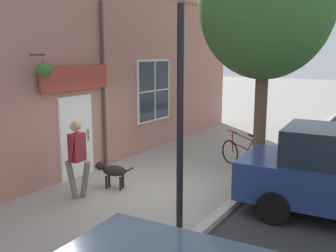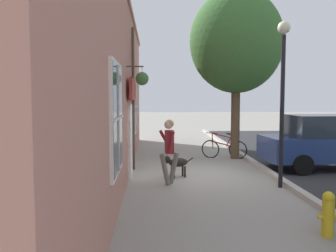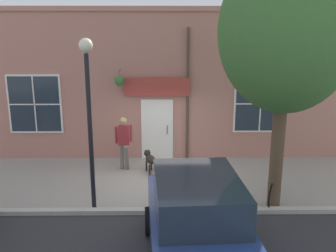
{
  "view_description": "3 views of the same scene",
  "coord_description": "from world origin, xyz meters",
  "px_view_note": "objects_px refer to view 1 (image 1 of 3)",
  "views": [
    {
      "loc": [
        4.74,
        -6.88,
        3.1
      ],
      "look_at": [
        0.11,
        0.55,
        1.44
      ],
      "focal_mm": 40.0,
      "sensor_mm": 36.0,
      "label": 1
    },
    {
      "loc": [
        -1.54,
        -11.1,
        2.34
      ],
      "look_at": [
        -1.04,
        0.22,
        1.44
      ],
      "focal_mm": 40.0,
      "sensor_mm": 36.0,
      "label": 2
    },
    {
      "loc": [
        10.41,
        0.0,
        4.37
      ],
      "look_at": [
        -0.58,
        0.14,
        1.57
      ],
      "focal_mm": 40.0,
      "sensor_mm": 36.0,
      "label": 3
    }
  ],
  "objects_px": {
    "street_tree_by_curb": "(267,9)",
    "street_lamp": "(180,74)",
    "leaning_bicycle": "(245,154)",
    "pedestrian_walking": "(77,151)",
    "dog_on_leash": "(112,171)"
  },
  "relations": [
    {
      "from": "street_tree_by_curb",
      "to": "street_lamp",
      "type": "relative_size",
      "value": 1.49
    },
    {
      "from": "street_tree_by_curb",
      "to": "leaning_bicycle",
      "type": "bearing_deg",
      "value": 177.41
    },
    {
      "from": "pedestrian_walking",
      "to": "street_tree_by_curb",
      "type": "height_order",
      "value": "street_tree_by_curb"
    },
    {
      "from": "dog_on_leash",
      "to": "street_lamp",
      "type": "height_order",
      "value": "street_lamp"
    },
    {
      "from": "pedestrian_walking",
      "to": "street_lamp",
      "type": "height_order",
      "value": "street_lamp"
    },
    {
      "from": "dog_on_leash",
      "to": "street_tree_by_curb",
      "type": "relative_size",
      "value": 0.15
    },
    {
      "from": "street_tree_by_curb",
      "to": "street_lamp",
      "type": "bearing_deg",
      "value": -88.51
    },
    {
      "from": "pedestrian_walking",
      "to": "dog_on_leash",
      "type": "xyz_separation_m",
      "value": [
        0.24,
        0.84,
        -0.61
      ]
    },
    {
      "from": "street_tree_by_curb",
      "to": "leaning_bicycle",
      "type": "relative_size",
      "value": 3.81
    },
    {
      "from": "street_tree_by_curb",
      "to": "street_lamp",
      "type": "xyz_separation_m",
      "value": [
        0.12,
        -4.6,
        -1.45
      ]
    },
    {
      "from": "dog_on_leash",
      "to": "street_lamp",
      "type": "xyz_separation_m",
      "value": [
        2.6,
        -1.32,
        2.37
      ]
    },
    {
      "from": "street_tree_by_curb",
      "to": "leaning_bicycle",
      "type": "distance_m",
      "value": 3.91
    },
    {
      "from": "dog_on_leash",
      "to": "pedestrian_walking",
      "type": "bearing_deg",
      "value": -106.12
    },
    {
      "from": "dog_on_leash",
      "to": "street_tree_by_curb",
      "type": "xyz_separation_m",
      "value": [
        2.48,
        3.29,
        3.83
      ]
    },
    {
      "from": "pedestrian_walking",
      "to": "street_lamp",
      "type": "relative_size",
      "value": 0.41
    }
  ]
}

